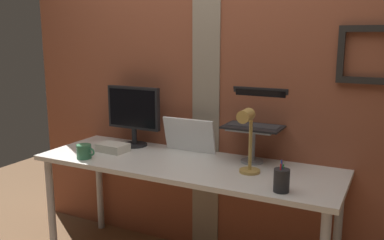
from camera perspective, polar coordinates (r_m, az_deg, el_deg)
brick_wall_back at (r=2.78m, az=3.79°, el=5.76°), size 3.06×0.16×2.47m
desk at (r=2.60m, az=-1.01°, el=-7.47°), size 1.91×0.63×0.74m
monitor at (r=2.93m, az=-8.07°, el=1.19°), size 0.41×0.18×0.42m
laptop_stand at (r=2.56m, az=8.36°, el=-2.63°), size 0.28×0.22×0.22m
laptop at (r=2.60m, az=8.95°, el=0.60°), size 0.35×0.28×0.24m
whiteboard_panel at (r=2.77m, az=-0.40°, el=-2.12°), size 0.37×0.07×0.24m
desk_lamp at (r=2.30m, az=7.67°, el=-1.94°), size 0.12×0.20×0.38m
pen_cup at (r=2.14m, az=12.24°, el=-8.11°), size 0.08×0.08×0.17m
coffee_mug at (r=2.73m, az=-14.64°, el=-4.22°), size 0.13×0.09×0.09m
paper_clutter_stack at (r=2.85m, az=-10.87°, el=-3.74°), size 0.21×0.15×0.05m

